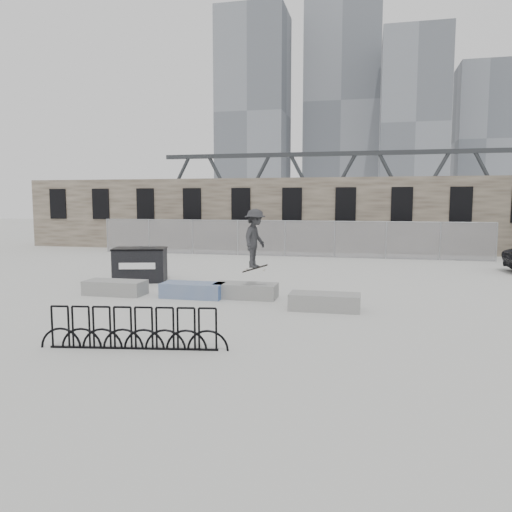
{
  "coord_description": "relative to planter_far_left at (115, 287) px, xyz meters",
  "views": [
    {
      "loc": [
        4.67,
        -15.07,
        3.12
      ],
      "look_at": [
        1.01,
        0.86,
        1.3
      ],
      "focal_mm": 35.0,
      "sensor_mm": 36.0,
      "label": 1
    }
  ],
  "objects": [
    {
      "name": "skyline_towers",
      "position": [
        2.57,
        93.97,
        20.53
      ],
      "size": [
        58.0,
        28.0,
        48.0
      ],
      "color": "slate",
      "rests_on": "ground"
    },
    {
      "name": "planter_center_right",
      "position": [
        4.38,
        0.41,
        0.0
      ],
      "size": [
        2.0,
        0.9,
        0.47
      ],
      "color": "gray",
      "rests_on": "ground"
    },
    {
      "name": "chainlink_fence",
      "position": [
        3.57,
        12.66,
        0.78
      ],
      "size": [
        22.06,
        0.06,
        2.02
      ],
      "color": "gray",
      "rests_on": "ground"
    },
    {
      "name": "stone_wall",
      "position": [
        3.57,
        16.4,
        2.0
      ],
      "size": [
        36.0,
        2.58,
        4.5
      ],
      "color": "brown",
      "rests_on": "ground"
    },
    {
      "name": "planter_offset",
      "position": [
        7.01,
        -0.79,
        0.0
      ],
      "size": [
        2.0,
        0.9,
        0.47
      ],
      "color": "gray",
      "rests_on": "ground"
    },
    {
      "name": "ground",
      "position": [
        3.57,
        0.16,
        -0.26
      ],
      "size": [
        120.0,
        120.0,
        0.0
      ],
      "primitive_type": "plane",
      "color": "#B5B4AF",
      "rests_on": "ground"
    },
    {
      "name": "skateboarder",
      "position": [
        4.78,
        0.02,
        1.7
      ],
      "size": [
        0.86,
        1.27,
        1.97
      ],
      "rotation": [
        0.0,
        0.0,
        1.4
      ],
      "color": "#29292C",
      "rests_on": "ground"
    },
    {
      "name": "dumpster",
      "position": [
        -0.42,
        2.73,
        0.4
      ],
      "size": [
        2.23,
        1.69,
        1.31
      ],
      "rotation": [
        0.0,
        0.0,
        0.27
      ],
      "color": "black",
      "rests_on": "ground"
    },
    {
      "name": "planter_center_left",
      "position": [
        2.69,
        0.12,
        0.0
      ],
      "size": [
        2.0,
        0.9,
        0.47
      ],
      "color": "#2F4F8F",
      "rests_on": "ground"
    },
    {
      "name": "planter_far_left",
      "position": [
        0.0,
        0.0,
        0.0
      ],
      "size": [
        2.0,
        0.9,
        0.47
      ],
      "color": "gray",
      "rests_on": "ground"
    },
    {
      "name": "bike_rack",
      "position": [
        3.44,
        -5.51,
        0.18
      ],
      "size": [
        3.99,
        0.71,
        0.9
      ],
      "rotation": [
        0.0,
        0.0,
        0.16
      ],
      "color": "black",
      "rests_on": "ground"
    },
    {
      "name": "truss_bridge",
      "position": [
        13.57,
        55.16,
        3.87
      ],
      "size": [
        70.0,
        3.0,
        9.8
      ],
      "color": "#2D3033",
      "rests_on": "ground"
    }
  ]
}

